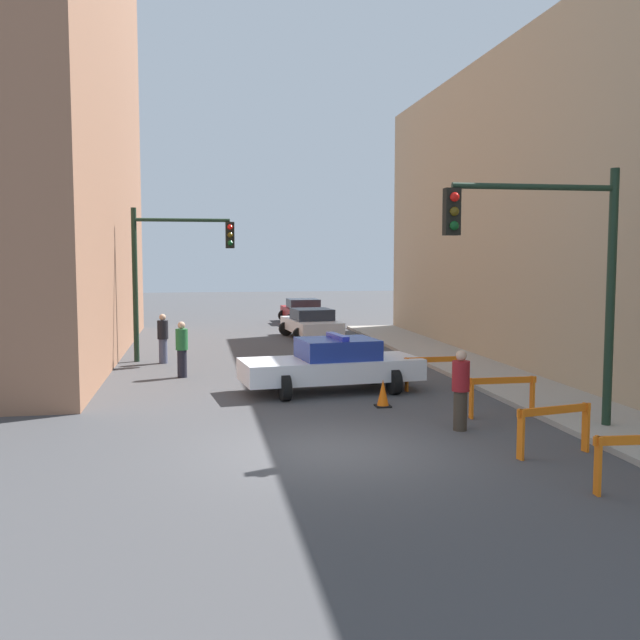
# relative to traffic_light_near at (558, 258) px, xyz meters

# --- Properties ---
(ground_plane) EXTENTS (120.00, 120.00, 0.00)m
(ground_plane) POSITION_rel_traffic_light_near_xyz_m (-4.73, -0.56, -3.53)
(ground_plane) COLOR #424244
(sidewalk_right) EXTENTS (2.40, 44.00, 0.12)m
(sidewalk_right) POSITION_rel_traffic_light_near_xyz_m (1.47, -0.56, -3.47)
(sidewalk_right) COLOR #9E998E
(sidewalk_right) RESTS_ON ground_plane
(traffic_light_near) EXTENTS (3.64, 0.35, 5.20)m
(traffic_light_near) POSITION_rel_traffic_light_near_xyz_m (0.00, 0.00, 0.00)
(traffic_light_near) COLOR black
(traffic_light_near) RESTS_ON sidewalk_right
(traffic_light_far) EXTENTS (3.44, 0.35, 5.20)m
(traffic_light_far) POSITION_rel_traffic_light_near_xyz_m (-8.03, 11.59, -0.13)
(traffic_light_far) COLOR black
(traffic_light_far) RESTS_ON ground_plane
(police_car) EXTENTS (4.89, 2.72, 1.52)m
(police_car) POSITION_rel_traffic_light_near_xyz_m (-3.58, 5.15, -2.81)
(police_car) COLOR white
(police_car) RESTS_ON ground_plane
(parked_car_near) EXTENTS (2.55, 4.46, 1.31)m
(parked_car_near) POSITION_rel_traffic_light_near_xyz_m (-2.17, 17.40, -2.86)
(parked_car_near) COLOR silver
(parked_car_near) RESTS_ON ground_plane
(parked_car_mid) EXTENTS (2.35, 4.35, 1.31)m
(parked_car_mid) POSITION_rel_traffic_light_near_xyz_m (-1.48, 24.62, -2.86)
(parked_car_mid) COLOR maroon
(parked_car_mid) RESTS_ON ground_plane
(pedestrian_crossing) EXTENTS (0.51, 0.51, 1.66)m
(pedestrian_crossing) POSITION_rel_traffic_light_near_xyz_m (-7.54, 8.08, -2.67)
(pedestrian_crossing) COLOR black
(pedestrian_crossing) RESTS_ON ground_plane
(pedestrian_corner) EXTENTS (0.42, 0.42, 1.66)m
(pedestrian_corner) POSITION_rel_traffic_light_near_xyz_m (-8.22, 11.05, -2.67)
(pedestrian_corner) COLOR #474C66
(pedestrian_corner) RESTS_ON ground_plane
(pedestrian_sidewalk) EXTENTS (0.45, 0.45, 1.66)m
(pedestrian_sidewalk) POSITION_rel_traffic_light_near_xyz_m (-1.79, 0.53, -2.67)
(pedestrian_sidewalk) COLOR #382D23
(pedestrian_sidewalk) RESTS_ON ground_plane
(barrier_mid) EXTENTS (1.58, 0.46, 0.90)m
(barrier_mid) POSITION_rel_traffic_light_near_xyz_m (-0.81, -1.54, -2.91)
(barrier_mid) COLOR orange
(barrier_mid) RESTS_ON ground_plane
(barrier_back) EXTENTS (1.60, 0.17, 0.90)m
(barrier_back) POSITION_rel_traffic_light_near_xyz_m (-0.44, 1.50, -2.91)
(barrier_back) COLOR orange
(barrier_back) RESTS_ON ground_plane
(barrier_corner) EXTENTS (1.60, 0.23, 0.90)m
(barrier_corner) POSITION_rel_traffic_light_near_xyz_m (-0.91, 4.85, -2.91)
(barrier_corner) COLOR orange
(barrier_corner) RESTS_ON ground_plane
(traffic_cone) EXTENTS (0.36, 0.36, 0.66)m
(traffic_cone) POSITION_rel_traffic_light_near_xyz_m (-2.76, 3.04, -3.21)
(traffic_cone) COLOR black
(traffic_cone) RESTS_ON ground_plane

